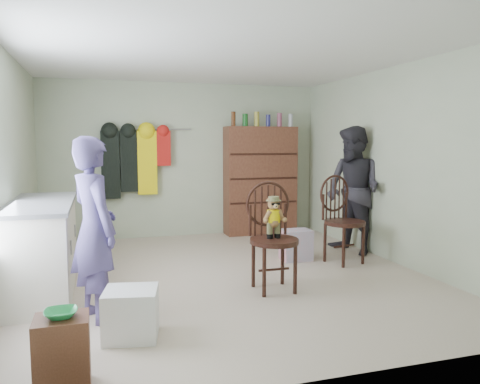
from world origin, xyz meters
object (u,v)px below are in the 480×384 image
object	(u,v)px
chair_front	(272,228)
dresser	(260,180)
counter	(42,247)
chair_far	(341,216)

from	to	relation	value
chair_front	dresser	size ratio (longest dim) A/B	0.55
counter	chair_front	distance (m)	2.39
counter	dresser	size ratio (longest dim) A/B	0.91
counter	chair_front	bearing A→B (deg)	-15.01
dresser	chair_front	bearing A→B (deg)	-107.12
chair_front	chair_far	size ratio (longest dim) A/B	1.01
chair_far	dresser	bearing A→B (deg)	85.68
counter	dresser	distance (m)	3.96
counter	dresser	world-z (taller)	dresser
counter	chair_far	xyz separation A→B (m)	(3.55, 0.18, 0.13)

